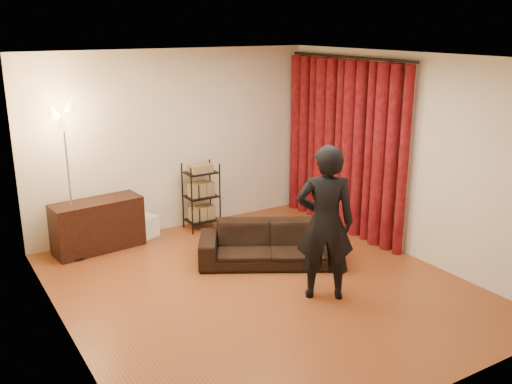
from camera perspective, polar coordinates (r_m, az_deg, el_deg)
floor at (r=6.95m, az=0.59°, el=-9.46°), size 5.00×5.00×0.00m
ceiling at (r=6.25m, az=0.66°, el=13.36°), size 5.00×5.00×0.00m
wall_back at (r=8.64m, az=-8.21°, el=5.06°), size 5.00×0.00×5.00m
wall_front at (r=4.65m, az=17.20°, el=-5.66°), size 5.00×0.00×5.00m
wall_left at (r=5.66m, az=-19.10°, el=-1.85°), size 0.00×5.00×5.00m
wall_right at (r=7.86m, az=14.72°, el=3.54°), size 0.00×5.00×5.00m
curtain_rod at (r=8.44m, az=9.27°, el=13.18°), size 0.04×2.65×0.04m
curtain at (r=8.60m, az=8.76°, el=4.47°), size 0.22×2.65×2.55m
sofa at (r=7.50m, az=1.40°, el=-5.21°), size 1.95×1.54×0.54m
person at (r=6.43m, az=6.94°, el=-3.10°), size 0.79×0.72×1.80m
media_cabinet at (r=8.21m, az=-15.54°, el=-3.22°), size 1.26×0.59×0.71m
storage_boxes at (r=8.57m, az=-11.21°, el=-3.45°), size 0.48×0.44×0.32m
wire_shelf at (r=8.70m, az=-5.49°, el=-0.44°), size 0.56×0.49×1.03m
floor_lamp at (r=7.81m, az=-18.19°, el=0.79°), size 0.42×0.42×2.08m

